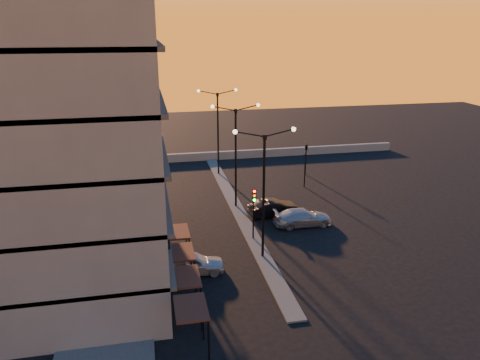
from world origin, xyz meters
The scene contains 14 objects.
ground centered at (0.00, 0.00, 0.00)m, with size 120.00×120.00×0.00m, color black.
sidewalk_west centered at (-10.50, 4.00, 0.06)m, with size 5.00×40.00×0.12m, color #474745.
median centered at (0.00, 10.00, 0.06)m, with size 1.20×36.00×0.12m, color #474745.
parapet centered at (2.00, 26.00, 0.50)m, with size 44.00×0.50×1.00m, color slate.
building centered at (-14.00, 0.03, 11.91)m, with size 14.35×17.08×25.00m.
streetlamp_near centered at (0.00, 0.00, 5.59)m, with size 4.32×0.32×9.51m.
streetlamp_mid centered at (0.00, 10.00, 5.59)m, with size 4.32×0.32×9.51m.
streetlamp_far centered at (0.00, 20.00, 5.59)m, with size 4.32×0.32×9.51m.
traffic_light_main centered at (0.00, 2.87, 2.89)m, with size 0.28×0.44×4.25m.
signal_east_a centered at (8.00, 14.00, 1.93)m, with size 0.13×0.16×3.60m.
signal_east_b centered at (9.50, 18.00, 3.10)m, with size 0.42×1.99×3.60m.
car_hatchback centered at (-5.18, -1.23, 0.73)m, with size 1.72×4.27×1.45m, color #B6B8BE.
car_sedan centered at (2.83, 7.33, 0.73)m, with size 1.54×4.43×1.46m, color black.
car_wagon centered at (4.68, 4.83, 0.70)m, with size 1.97×4.85×1.41m, color #A9ACB1.
Camera 1 is at (-7.73, -29.37, 16.07)m, focal length 35.00 mm.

